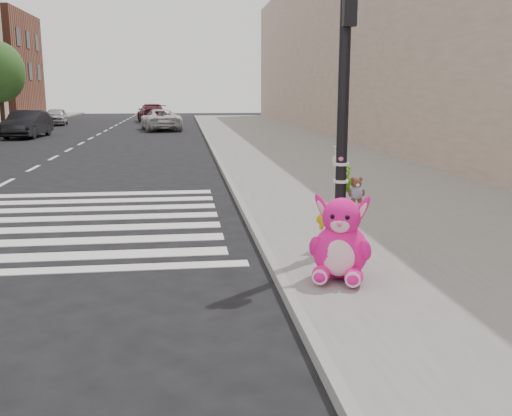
{
  "coord_description": "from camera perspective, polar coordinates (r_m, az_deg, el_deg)",
  "views": [
    {
      "loc": [
        0.35,
        -6.12,
        2.47
      ],
      "look_at": [
        1.41,
        2.16,
        0.75
      ],
      "focal_mm": 40.0,
      "sensor_mm": 36.0,
      "label": 1
    }
  ],
  "objects": [
    {
      "name": "car_dark_far",
      "position": [
        33.34,
        -21.91,
        7.8
      ],
      "size": [
        1.82,
        4.49,
        1.45
      ],
      "primitive_type": "imported",
      "rotation": [
        0.0,
        0.0,
        -0.06
      ],
      "color": "black",
      "rests_on": "ground"
    },
    {
      "name": "car_maroon_near",
      "position": [
        47.76,
        -10.4,
        9.35
      ],
      "size": [
        2.77,
        5.27,
        1.46
      ],
      "primitive_type": "imported",
      "rotation": [
        0.0,
        0.0,
        3.29
      ],
      "color": "#4E161F",
      "rests_on": "ground"
    },
    {
      "name": "car_silver_deep",
      "position": [
        44.99,
        -19.37,
        8.64
      ],
      "size": [
        1.8,
        3.81,
        1.26
      ],
      "primitive_type": "imported",
      "rotation": [
        0.0,
        0.0,
        0.09
      ],
      "color": "#ADADB2",
      "rests_on": "ground"
    },
    {
      "name": "curb_edge",
      "position": [
        16.34,
        -3.0,
        3.17
      ],
      "size": [
        0.12,
        80.0,
        0.15
      ],
      "primitive_type": "cube",
      "color": "gray",
      "rests_on": "ground"
    },
    {
      "name": "pink_bunny",
      "position": [
        7.21,
        8.46,
        -3.61
      ],
      "size": [
        0.91,
        0.98,
        1.1
      ],
      "rotation": [
        0.0,
        0.0,
        -0.38
      ],
      "color": "#FF1591",
      "rests_on": "sidewalk_near"
    },
    {
      "name": "bld_near",
      "position": [
        28.14,
        14.5,
        16.44
      ],
      "size": [
        5.0,
        60.0,
        10.0
      ],
      "primitive_type": "cube",
      "color": "#BCA490",
      "rests_on": "ground"
    },
    {
      "name": "car_white_near",
      "position": [
        37.32,
        -9.52,
        8.7
      ],
      "size": [
        2.93,
        5.08,
        1.33
      ],
      "primitive_type": "imported",
      "rotation": [
        0.0,
        0.0,
        3.3
      ],
      "color": "silver",
      "rests_on": "ground"
    },
    {
      "name": "red_teddy",
      "position": [
        7.48,
        8.58,
        -5.78
      ],
      "size": [
        0.18,
        0.16,
        0.22
      ],
      "primitive_type": null,
      "rotation": [
        0.0,
        0.0,
        0.46
      ],
      "color": "#B51218",
      "rests_on": "sidewalk_near"
    },
    {
      "name": "sidewalk_near",
      "position": [
        16.95,
        8.73,
        3.36
      ],
      "size": [
        7.0,
        80.0,
        0.14
      ],
      "primitive_type": "cube",
      "color": "slate",
      "rests_on": "ground"
    },
    {
      "name": "ground",
      "position": [
        6.61,
        -9.96,
        -10.48
      ],
      "size": [
        120.0,
        120.0,
        0.0
      ],
      "primitive_type": "plane",
      "color": "black",
      "rests_on": "ground"
    },
    {
      "name": "signal_pole",
      "position": [
        8.28,
        8.64,
        6.86
      ],
      "size": [
        0.68,
        0.49,
        4.0
      ],
      "color": "black",
      "rests_on": "sidewalk_near"
    }
  ]
}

